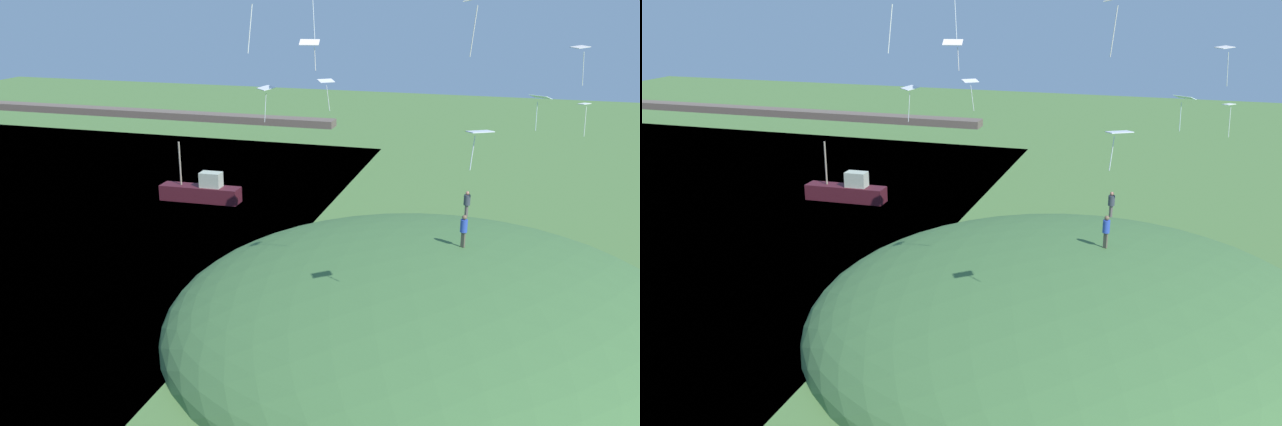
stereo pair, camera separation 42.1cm
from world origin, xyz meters
TOP-DOWN VIEW (x-y plane):
  - ground_plane at (0.00, 0.00)m, footprint 160.00×160.00m
  - grass_hill at (7.50, 1.78)m, footprint 27.32×27.57m
  - bridge_deck_far at (-31.23, 31.29)m, footprint 51.09×1.80m
  - boat_on_lake at (-12.93, 17.78)m, footprint 6.54×1.63m
  - person_near_shore at (8.77, 3.16)m, footprint 0.49×0.49m
  - person_watching_kites at (8.14, 13.52)m, footprint 0.56×0.56m
  - kite_0 at (-3.24, 7.14)m, footprint 1.30×1.30m
  - kite_2 at (-0.17, 5.81)m, footprint 1.18×0.90m
  - kite_3 at (13.79, 9.52)m, footprint 1.05×1.18m
  - kite_4 at (11.98, 8.82)m, footprint 1.25×1.12m
  - kite_5 at (9.72, -5.96)m, footprint 1.03×0.94m
  - kite_6 at (8.97, -3.40)m, footprint 0.56×0.75m
  - kite_7 at (0.76, -5.42)m, footprint 1.01×1.20m
  - kite_8 at (14.37, 9.94)m, footprint 0.75×0.77m
  - kite_9 at (-0.83, 11.41)m, footprint 1.17×1.11m

SIDE VIEW (x-z plane):
  - ground_plane at x=0.00m, z-range 0.00..0.00m
  - grass_hill at x=7.50m, z-range -3.81..3.81m
  - boat_on_lake at x=-12.93m, z-range -1.56..3.17m
  - person_watching_kites at x=8.14m, z-range 2.21..3.98m
  - bridge_deck_far at x=-31.23m, z-range 3.77..4.47m
  - person_near_shore at x=8.77m, z-range 4.00..5.73m
  - kite_8 at x=14.37m, z-range 9.19..11.03m
  - kite_4 at x=11.98m, z-range 9.67..11.64m
  - kite_9 at x=-0.83m, z-range 9.75..11.67m
  - kite_0 at x=-3.24m, z-range 9.74..11.78m
  - kite_5 at x=9.72m, z-range 10.78..12.29m
  - kite_3 at x=13.79m, z-range 12.18..14.32m
  - kite_2 at x=-0.17m, z-range 12.71..14.36m
  - kite_6 at x=8.97m, z-range 14.74..16.88m
  - kite_7 at x=0.76m, z-range 14.94..17.07m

